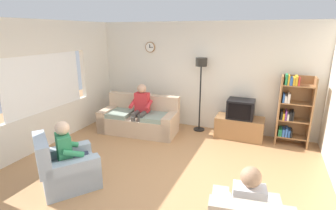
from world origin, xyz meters
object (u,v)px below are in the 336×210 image
tv_stand (239,127)px  person_in_left_armchair (71,150)px  person_on_couch (141,107)px  couch (139,120)px  bookshelf (292,109)px  armchair_near_window (67,169)px  tv (241,109)px  floor_lamp (201,74)px  person_in_right_armchair (247,205)px

tv_stand → person_in_left_armchair: size_ratio=0.98×
person_on_couch → person_in_left_armchair: size_ratio=1.11×
person_in_left_armchair → couch: bearing=92.0°
bookshelf → armchair_near_window: bookshelf is taller
couch → tv: bearing=13.1°
couch → bookshelf: (3.46, 0.65, 0.50)m
armchair_near_window → person_on_couch: person_on_couch is taller
floor_lamp → armchair_near_window: size_ratio=1.56×
tv → person_in_left_armchair: size_ratio=0.54×
person_in_left_armchair → person_in_right_armchair: (2.79, -0.30, 0.00)m
armchair_near_window → person_in_left_armchair: 0.33m
person_in_right_armchair → person_in_left_armchair: bearing=173.8°
tv → person_in_right_armchair: (0.50, -3.32, -0.12)m
couch → person_in_left_armchair: size_ratio=1.76×
couch → tv_stand: couch is taller
tv_stand → bookshelf: (1.08, 0.07, 0.56)m
tv_stand → floor_lamp: bearing=174.4°
tv_stand → person_on_couch: (-2.28, -0.69, 0.45)m
tv → person_in_left_armchair: person_in_left_armchair is taller
tv_stand → person_on_couch: 2.42m
tv_stand → tv: bearing=-90.0°
armchair_near_window → tv: bearing=52.7°
person_in_right_armchair → armchair_near_window: bearing=175.3°
tv_stand → bookshelf: bearing=3.7°
tv → person_on_couch: (-2.28, -0.66, -0.03)m
tv → armchair_near_window: (-2.35, -3.09, -0.43)m
bookshelf → couch: bearing=-169.4°
couch → armchair_near_window: 2.53m
bookshelf → floor_lamp: 2.19m
person_on_couch → person_in_right_armchair: person_on_couch is taller
floor_lamp → armchair_near_window: floor_lamp is taller
armchair_near_window → person_on_couch: (0.07, 2.42, 0.41)m
tv_stand → bookshelf: 1.22m
tv_stand → person_in_right_armchair: (0.50, -3.34, 0.35)m
couch → tv: 2.48m
tv → person_in_right_armchair: bearing=-81.5°
tv → person_in_left_armchair: 3.79m
floor_lamp → armchair_near_window: bearing=-112.6°
floor_lamp → person_on_couch: 1.67m
person_on_couch → tv: bearing=16.2°
person_in_right_armchair → tv: bearing=98.5°
couch → floor_lamp: size_ratio=1.07×
tv → couch: bearing=-166.9°
tv_stand → armchair_near_window: armchair_near_window is taller
armchair_near_window → person_in_right_armchair: bearing=-4.7°
armchair_near_window → person_on_couch: size_ratio=0.96×
couch → floor_lamp: floor_lamp is taller
tv_stand → tv: (0.00, -0.02, 0.47)m
bookshelf → person_in_right_armchair: (-0.58, -3.41, -0.21)m
tv → armchair_near_window: size_ratio=0.51×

